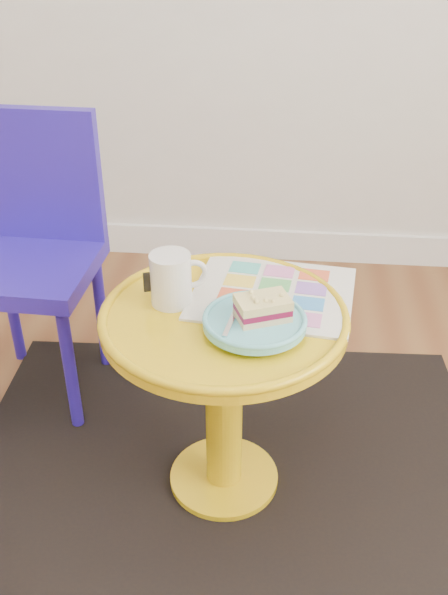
# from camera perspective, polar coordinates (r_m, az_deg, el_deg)

# --- Properties ---
(rug) EXTENTS (1.34, 1.15, 0.01)m
(rug) POSITION_cam_1_polar(r_m,az_deg,el_deg) (1.69, 0.00, -15.41)
(rug) COLOR black
(rug) RESTS_ON ground
(side_table) EXTENTS (0.52, 0.52, 0.49)m
(side_table) POSITION_cam_1_polar(r_m,az_deg,el_deg) (1.46, 0.00, -5.99)
(side_table) COLOR gold
(side_table) RESTS_ON ground
(chair) EXTENTS (0.36, 0.36, 0.78)m
(chair) POSITION_cam_1_polar(r_m,az_deg,el_deg) (1.83, -16.13, 4.62)
(chair) COLOR #2B1AAC
(chair) RESTS_ON ground
(newspaper) EXTENTS (0.38, 0.33, 0.01)m
(newspaper) POSITION_cam_1_polar(r_m,az_deg,el_deg) (1.45, 4.23, 0.37)
(newspaper) COLOR silver
(newspaper) RESTS_ON side_table
(mug) EXTENTS (0.12, 0.09, 0.11)m
(mug) POSITION_cam_1_polar(r_m,az_deg,el_deg) (1.39, -4.50, 1.73)
(mug) COLOR silver
(mug) RESTS_ON side_table
(plate) EXTENTS (0.21, 0.21, 0.02)m
(plate) POSITION_cam_1_polar(r_m,az_deg,el_deg) (1.32, 2.65, -2.14)
(plate) COLOR #62C0CF
(plate) RESTS_ON newspaper
(cake_slice) EXTENTS (0.12, 0.10, 0.05)m
(cake_slice) POSITION_cam_1_polar(r_m,az_deg,el_deg) (1.30, 3.35, -0.90)
(cake_slice) COLOR #D3BC8C
(cake_slice) RESTS_ON plate
(fork) EXTENTS (0.04, 0.14, 0.00)m
(fork) POSITION_cam_1_polar(r_m,az_deg,el_deg) (1.32, 0.85, -1.53)
(fork) COLOR silver
(fork) RESTS_ON plate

